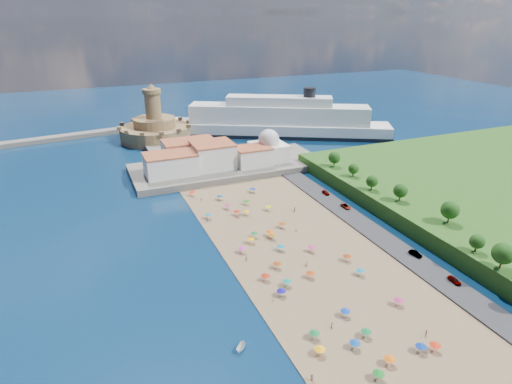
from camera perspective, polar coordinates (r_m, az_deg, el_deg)
name	(u,v)px	position (r m, az deg, el deg)	size (l,w,h in m)	color
ground	(275,244)	(138.72, 2.51, -7.01)	(700.00, 700.00, 0.00)	#071938
terrace	(228,167)	(203.32, -3.71, 3.41)	(90.00, 36.00, 3.00)	#59544C
jetty	(167,152)	(230.32, -11.82, 5.24)	(18.00, 70.00, 2.40)	#59544C
waterfront_buildings	(201,157)	(198.23, -7.38, 4.70)	(57.00, 29.00, 11.00)	silver
domed_building	(269,148)	(206.28, 1.70, 5.92)	(16.00, 16.00, 15.00)	silver
fortress	(155,129)	(257.33, -13.31, 8.22)	(40.00, 40.00, 32.40)	olive
cruise_ship	(279,122)	(259.09, 3.04, 9.33)	(126.32, 79.95, 28.97)	black
beach_parasols	(290,259)	(127.42, 4.59, -8.88)	(32.41, 116.88, 2.20)	gray
beachgoers	(271,242)	(137.87, 2.01, -6.65)	(35.02, 95.87, 1.89)	tan
parked_cars	(372,224)	(153.59, 15.19, -4.14)	(2.20, 71.07, 1.41)	gray
hillside_trees	(420,203)	(152.91, 20.97, -1.44)	(13.68, 104.39, 7.49)	#382314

